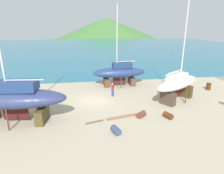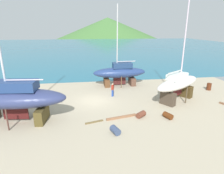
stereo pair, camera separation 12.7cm
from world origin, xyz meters
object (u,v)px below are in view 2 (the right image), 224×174
sailboat_far_slipway (14,98)px  barrel_rust_far (209,87)px  sailboat_mid_port (120,73)px  worker (113,90)px  barrel_tipped_right (115,130)px  barrel_rust_mid (141,114)px  sailboat_small_center (178,84)px  barrel_tar_black (168,116)px

sailboat_far_slipway → barrel_rust_far: bearing=-160.0°
sailboat_mid_port → sailboat_far_slipway: sailboat_far_slipway is taller
worker → barrel_tipped_right: 8.55m
barrel_rust_mid → sailboat_far_slipway: bearing=176.0°
barrel_tipped_right → sailboat_mid_port: bearing=78.1°
sailboat_small_center → barrel_tipped_right: size_ratio=15.38×
barrel_tipped_right → barrel_rust_mid: 3.76m
sailboat_far_slipway → barrel_rust_far: (22.42, 5.76, -1.73)m
barrel_rust_far → barrel_tar_black: 11.38m
barrel_tar_black → barrel_rust_far: bearing=38.7°
worker → barrel_tipped_right: size_ratio=1.83×
barrel_rust_far → barrel_tar_black: size_ratio=1.05×
barrel_rust_mid → barrel_tar_black: bearing=-13.4°
sailboat_small_center → barrel_tar_black: sailboat_small_center is taller
barrel_rust_far → barrel_tar_black: (-8.88, -7.11, -0.20)m
sailboat_mid_port → worker: sailboat_mid_port is taller
sailboat_far_slipway → worker: (9.35, 5.21, -1.35)m
worker → barrel_rust_mid: size_ratio=1.74×
sailboat_mid_port → worker: size_ratio=6.66×
sailboat_mid_port → worker: (-1.66, -4.34, -1.05)m
worker → barrel_tar_black: 7.80m
worker → barrel_tipped_right: (-1.03, -8.46, -0.57)m
barrel_tipped_right → barrel_rust_mid: (2.83, 2.48, -0.01)m
sailboat_small_center → barrel_rust_mid: size_ratio=14.61×
barrel_rust_far → sailboat_mid_port: bearing=161.6°
barrel_tar_black → barrel_tipped_right: 5.56m
worker → barrel_tipped_right: bearing=103.8°
sailboat_far_slipway → barrel_rust_mid: size_ratio=15.35×
sailboat_far_slipway → barrel_tar_black: bearing=179.9°
sailboat_mid_port → barrel_rust_mid: bearing=89.5°
sailboat_mid_port → sailboat_far_slipway: 14.58m
sailboat_far_slipway → worker: sailboat_far_slipway is taller
worker → barrel_rust_mid: bearing=127.5°
sailboat_mid_port → barrel_rust_mid: sailboat_mid_port is taller
sailboat_mid_port → barrel_tar_black: 11.29m
sailboat_far_slipway → barrel_rust_far: sailboat_far_slipway is taller
barrel_tar_black → barrel_rust_mid: (-2.39, 0.57, 0.00)m
sailboat_far_slipway → barrel_rust_far: size_ratio=15.62×
worker → barrel_tar_black: size_ratio=1.85×
sailboat_small_center → barrel_rust_far: (6.04, 3.01, -1.56)m
sailboat_small_center → sailboat_mid_port: bearing=94.8°
barrel_rust_mid → sailboat_mid_port: bearing=90.7°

